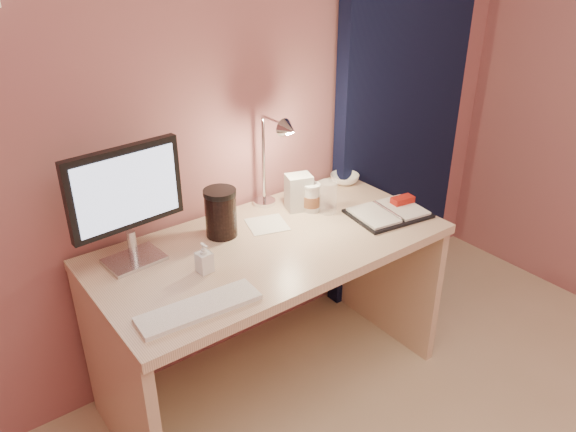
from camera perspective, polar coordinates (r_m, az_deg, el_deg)
room at (r=2.88m, az=10.37°, el=12.75°), size 3.50×3.50×3.50m
desk at (r=2.39m, az=-2.72°, el=-6.62°), size 1.40×0.70×0.73m
monitor at (r=2.04m, az=-16.21°, el=1.98°), size 0.42×0.17×0.45m
keyboard at (r=1.86m, az=-9.01°, el=-9.22°), size 0.41×0.15×0.02m
planner at (r=2.46m, az=10.26°, el=0.44°), size 0.35×0.29×0.05m
paper_b at (r=2.34m, az=-2.15°, el=-0.87°), size 0.20×0.20×0.00m
coffee_cup at (r=2.44m, az=2.40°, el=1.81°), size 0.08×0.08×0.13m
clear_cup at (r=2.42m, az=4.06°, el=1.93°), size 0.08×0.08×0.14m
bowl at (r=2.74m, az=5.78°, el=3.79°), size 0.15×0.15×0.04m
lotion_bottle at (r=2.02m, az=-8.52°, el=-4.21°), size 0.06×0.06×0.11m
dark_jar at (r=2.24m, az=-6.83°, el=0.08°), size 0.13×0.13×0.18m
product_box at (r=2.44m, az=1.09°, el=2.43°), size 0.13×0.11×0.16m
desk_lamp at (r=2.33m, az=-1.05°, el=6.30°), size 0.10×0.26×0.43m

